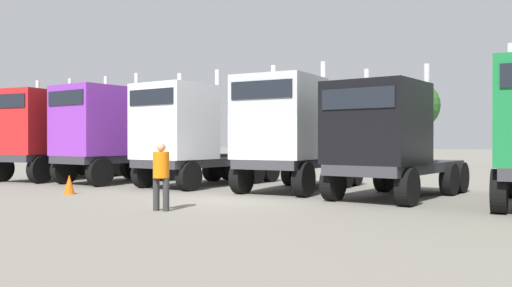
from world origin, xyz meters
name	(u,v)px	position (x,y,z in m)	size (l,w,h in m)	color
ground	(237,199)	(0.00, 0.00, 0.00)	(200.00, 200.00, 0.00)	slate
semi_truck_red	(41,134)	(-11.24, 1.88, 2.01)	(3.21, 6.40, 4.44)	#333338
semi_truck_purple	(104,133)	(-7.78, 2.19, 2.04)	(3.00, 6.06, 4.47)	#333338
semi_truck_white	(187,135)	(-3.83, 2.52, 1.93)	(3.01, 6.45, 4.36)	#333338
semi_truck_silver	(287,132)	(0.30, 2.64, 2.01)	(2.72, 6.18, 4.41)	#333338
semi_truck_black	(385,139)	(3.82, 2.05, 1.78)	(3.14, 6.12, 3.98)	#333338
visitor_in_hivis	(161,172)	(-0.19, -3.17, 0.97)	(0.46, 0.45, 1.68)	#2E2E2E
traffic_cone_near	(69,184)	(-5.48, -1.51, 0.32)	(0.36, 0.36, 0.63)	#F2590C
oak_far_left	(267,103)	(-10.13, 19.65, 4.37)	(3.60, 3.60, 6.19)	#4C3823
oak_far_centre	(415,106)	(-0.13, 21.00, 3.93)	(3.08, 3.08, 5.50)	#4C3823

